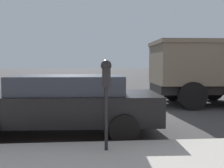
{
  "coord_description": "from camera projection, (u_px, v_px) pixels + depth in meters",
  "views": [
    {
      "loc": [
        -7.26,
        -0.16,
        1.68
      ],
      "look_at": [
        -2.7,
        -0.54,
        1.34
      ],
      "focal_mm": 42.0,
      "sensor_mm": 36.0,
      "label": 1
    }
  ],
  "objects": [
    {
      "name": "ground_plane",
      "position": [
        85.0,
        124.0,
        7.33
      ],
      "size": [
        220.0,
        220.0,
        0.0
      ],
      "primitive_type": "plane",
      "color": "#3D3A3A"
    },
    {
      "name": "parking_meter",
      "position": [
        106.0,
        82.0,
        4.54
      ],
      "size": [
        0.21,
        0.19,
        1.59
      ],
      "color": "black",
      "rests_on": "sidewalk"
    },
    {
      "name": "car_black",
      "position": [
        63.0,
        102.0,
        6.33
      ],
      "size": [
        2.24,
        4.71,
        1.41
      ],
      "rotation": [
        0.0,
        0.0,
        -0.04
      ],
      "color": "black",
      "rests_on": "ground_plane"
    }
  ]
}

